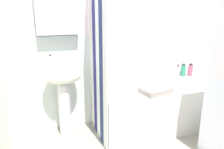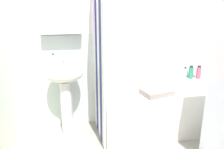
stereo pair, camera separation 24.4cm
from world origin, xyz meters
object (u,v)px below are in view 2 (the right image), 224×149
Objects in this scene: shampoo_bottle at (185,74)px; conditioner_bottle at (191,72)px; towel_folded at (157,92)px; soap_dispenser at (53,60)px; sink at (65,85)px; bathtub at (160,108)px; toothbrush_cup at (75,61)px; body_wash_bottle at (199,72)px.

conditioner_bottle is at bearing 11.29° from shampoo_bottle.
soap_dispenser is at bearing 159.98° from towel_folded.
conditioner_bottle is at bearing 33.73° from towel_folded.
sink is 4.84× the size of shampoo_bottle.
soap_dispenser reaches higher than bathtub.
shampoo_bottle is (-0.11, -0.02, -0.00)m from conditioner_bottle.
shampoo_bottle reaches higher than towel_folded.
conditioner_bottle is at bearing 4.06° from sink.
toothbrush_cup is at bearing -177.92° from shampoo_bottle.
soap_dispenser is 1.46m from bathtub.
bathtub is at bearing -11.03° from toothbrush_cup.
bathtub is at bearing -150.73° from shampoo_bottle.
bathtub is 0.64m from shampoo_bottle.
toothbrush_cup reaches higher than conditioner_bottle.
toothbrush_cup is at bearing 155.46° from towel_folded.
body_wash_bottle is at bearing 1.68° from toothbrush_cup.
sink is 1.24m from bathtub.
bathtub is 8.28× the size of conditioner_bottle.
soap_dispenser is at bearing 178.38° from toothbrush_cup.
soap_dispenser is at bearing -178.44° from shampoo_bottle.
sink reaches higher than body_wash_bottle.
toothbrush_cup is 0.43× the size of body_wash_bottle.
shampoo_bottle is at bearing 2.08° from toothbrush_cup.
sink is 1.64m from shampoo_bottle.
bathtub is at bearing -159.34° from body_wash_bottle.
sink reaches higher than bathtub.
toothbrush_cup is 1.03m from towel_folded.
conditioner_bottle is (1.74, 0.12, 0.01)m from sink.
towel_folded is at bearing -19.44° from sink.
bathtub is (1.29, -0.21, -0.66)m from soap_dispenser.
bathtub is at bearing 52.58° from towel_folded.
body_wash_bottle is at bearing 3.04° from sink.
toothbrush_cup reaches higher than bathtub.
body_wash_bottle reaches higher than towel_folded.
sink is 4.64× the size of body_wash_bottle.
sink is 1.85m from body_wash_bottle.
toothbrush_cup is 1.53m from shampoo_bottle.
towel_folded is at bearing -24.54° from toothbrush_cup.
conditioner_bottle is 1.04× the size of shampoo_bottle.
sink is 6.10× the size of soap_dispenser.
body_wash_bottle is at bearing 28.86° from towel_folded.
shampoo_bottle is 0.77m from towel_folded.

